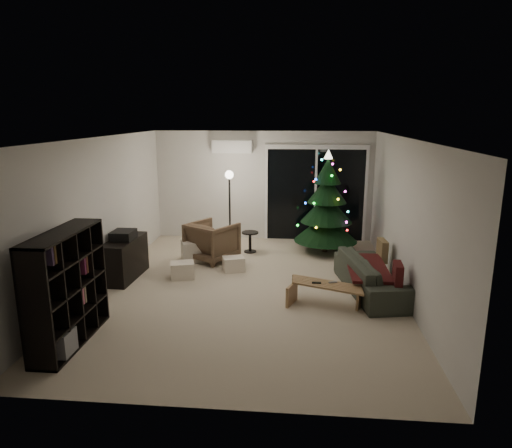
{
  "coord_description": "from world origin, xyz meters",
  "views": [
    {
      "loc": [
        0.79,
        -7.18,
        2.86
      ],
      "look_at": [
        0.1,
        0.3,
        1.05
      ],
      "focal_mm": 32.0,
      "sensor_mm": 36.0,
      "label": 1
    }
  ],
  "objects": [
    {
      "name": "cardboard_box_a",
      "position": [
        -1.23,
        0.4,
        0.15
      ],
      "size": [
        0.48,
        0.41,
        0.29
      ],
      "primitive_type": "cube",
      "rotation": [
        0.0,
        0.0,
        0.28
      ],
      "color": "beige",
      "rests_on": "floor"
    },
    {
      "name": "sofa_throw",
      "position": [
        1.95,
        0.04,
        0.42
      ],
      "size": [
        0.62,
        1.43,
        0.05
      ],
      "primitive_type": "cube",
      "color": "#531713",
      "rests_on": "sofa"
    },
    {
      "name": "coffee_table",
      "position": [
        1.26,
        -0.58,
        0.18
      ],
      "size": [
        1.17,
        0.77,
        0.35
      ],
      "primitive_type": null,
      "rotation": [
        0.0,
        0.0,
        -0.38
      ],
      "color": "#A57653",
      "rests_on": "floor"
    },
    {
      "name": "sofa",
      "position": [
        2.05,
        0.04,
        0.29
      ],
      "size": [
        1.12,
        2.09,
        0.58
      ],
      "primitive_type": "imported",
      "rotation": [
        0.0,
        0.0,
        1.75
      ],
      "color": "#3B4137",
      "rests_on": "floor"
    },
    {
      "name": "side_table",
      "position": [
        -0.19,
        2.1,
        0.22
      ],
      "size": [
        0.47,
        0.47,
        0.44
      ],
      "primitive_type": "cylinder",
      "rotation": [
        0.0,
        0.0,
        0.42
      ],
      "color": "black",
      "rests_on": "floor"
    },
    {
      "name": "bookshelf",
      "position": [
        -2.25,
        -2.04,
        0.73
      ],
      "size": [
        0.58,
        1.51,
        1.47
      ],
      "primitive_type": null,
      "rotation": [
        0.0,
        0.0,
        -0.15
      ],
      "color": "black",
      "rests_on": "floor"
    },
    {
      "name": "christmas_tree",
      "position": [
        1.4,
        2.27,
        1.08
      ],
      "size": [
        1.55,
        1.55,
        2.16
      ],
      "primitive_type": "cone",
      "rotation": [
        0.0,
        0.0,
        0.17
      ],
      "color": "black",
      "rests_on": "floor"
    },
    {
      "name": "remote_b",
      "position": [
        1.36,
        -0.53,
        0.36
      ],
      "size": [
        0.13,
        0.08,
        0.02
      ],
      "primitive_type": "cube",
      "rotation": [
        0.0,
        0.0,
        0.35
      ],
      "color": "slate",
      "rests_on": "coffee_table"
    },
    {
      "name": "remote_a",
      "position": [
        1.11,
        -0.58,
        0.36
      ],
      "size": [
        0.14,
        0.04,
        0.02
      ],
      "primitive_type": "cube",
      "color": "black",
      "rests_on": "coffee_table"
    },
    {
      "name": "media_cabinet",
      "position": [
        -2.25,
        0.32,
        0.36
      ],
      "size": [
        0.48,
        1.17,
        0.72
      ],
      "primitive_type": "cube",
      "rotation": [
        0.0,
        0.0,
        -0.04
      ],
      "color": "black",
      "rests_on": "floor"
    },
    {
      "name": "armchair",
      "position": [
        -0.89,
        1.5,
        0.39
      ],
      "size": [
        1.16,
        1.17,
        0.78
      ],
      "primitive_type": "imported",
      "rotation": [
        0.0,
        0.0,
        2.58
      ],
      "color": "brown",
      "rests_on": "floor"
    },
    {
      "name": "ottoman",
      "position": [
        -1.26,
        1.43,
        0.2
      ],
      "size": [
        0.59,
        0.59,
        0.41
      ],
      "primitive_type": "cube",
      "rotation": [
        0.0,
        0.0,
        0.39
      ],
      "color": "white",
      "rests_on": "floor"
    },
    {
      "name": "floor_lamp",
      "position": [
        -0.64,
        2.25,
        0.83
      ],
      "size": [
        0.26,
        0.26,
        1.65
      ],
      "primitive_type": "cylinder",
      "color": "black",
      "rests_on": "floor"
    },
    {
      "name": "cardboard_box_b",
      "position": [
        -0.37,
        0.86,
        0.13
      ],
      "size": [
        0.46,
        0.4,
        0.27
      ],
      "primitive_type": "cube",
      "rotation": [
        0.0,
        0.0,
        0.33
      ],
      "color": "beige",
      "rests_on": "floor"
    },
    {
      "name": "cushion_a",
      "position": [
        2.3,
        0.69,
        0.52
      ],
      "size": [
        0.15,
        0.39,
        0.38
      ],
      "primitive_type": "cube",
      "rotation": [
        0.0,
        0.0,
        0.09
      ],
      "color": "brown",
      "rests_on": "sofa"
    },
    {
      "name": "room",
      "position": [
        0.46,
        1.49,
        1.02
      ],
      "size": [
        6.5,
        7.51,
        2.6
      ],
      "color": "beige",
      "rests_on": "ground"
    },
    {
      "name": "stereo",
      "position": [
        -2.25,
        0.32,
        0.79
      ],
      "size": [
        0.36,
        0.43,
        0.15
      ],
      "primitive_type": "cube",
      "color": "black",
      "rests_on": "media_cabinet"
    },
    {
      "name": "cushion_b",
      "position": [
        2.3,
        -0.61,
        0.52
      ],
      "size": [
        0.14,
        0.39,
        0.38
      ],
      "primitive_type": "cube",
      "rotation": [
        0.0,
        0.0,
        -0.07
      ],
      "color": "#531713",
      "rests_on": "sofa"
    }
  ]
}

